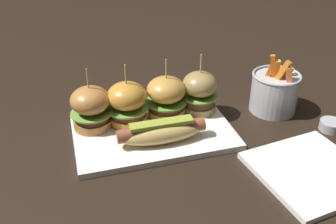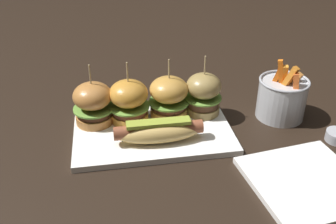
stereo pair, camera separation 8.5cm
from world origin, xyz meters
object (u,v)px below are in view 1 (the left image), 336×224
hot_dog (162,132)px  slider_far_right (200,92)px  slider_far_left (91,107)px  platter_main (153,132)px  slider_center_right (166,97)px  slider_center_left (127,103)px  fries_bucket (274,91)px  sauce_ramekin (331,125)px  side_plate (311,171)px

hot_dog → slider_far_right: (0.12, 0.10, 0.03)m
slider_far_left → slider_far_right: (0.25, 0.00, 0.00)m
platter_main → slider_center_right: (0.05, 0.05, 0.06)m
hot_dog → slider_center_right: slider_center_right is taller
slider_far_left → slider_center_left: slider_center_left is taller
slider_far_right → fries_bucket: bearing=-7.7°
slider_center_left → sauce_ramekin: bearing=-17.2°
slider_center_left → sauce_ramekin: 0.47m
hot_dog → sauce_ramekin: hot_dog is taller
platter_main → sauce_ramekin: sauce_ramekin is taller
hot_dog → side_plate: 0.31m
slider_far_left → sauce_ramekin: bearing=-15.3°
side_plate → sauce_ramekin: bearing=42.9°
slider_far_left → fries_bucket: size_ratio=0.97×
sauce_ramekin → hot_dog: bearing=173.7°
hot_dog → side_plate: hot_dog is taller
hot_dog → slider_center_left: (-0.05, 0.09, 0.03)m
slider_far_right → fries_bucket: size_ratio=0.99×
platter_main → slider_center_right: 0.09m
slider_center_left → slider_far_right: size_ratio=1.00×
fries_bucket → slider_center_right: bearing=174.5°
fries_bucket → sauce_ramekin: 0.15m
slider_center_right → slider_center_left: bearing=-175.0°
slider_center_left → side_plate: bearing=-40.3°
slider_far_right → side_plate: bearing=-63.5°
slider_far_left → side_plate: 0.48m
slider_far_right → sauce_ramekin: bearing=-28.3°
hot_dog → slider_far_left: bearing=143.2°
slider_center_left → side_plate: size_ratio=0.71×
platter_main → hot_dog: (0.01, -0.05, 0.03)m
slider_far_left → hot_dog: bearing=-36.8°
hot_dog → slider_center_left: 0.11m
side_plate → slider_far_left: bearing=145.5°
hot_dog → platter_main: bearing=97.8°
slider_far_left → sauce_ramekin: 0.54m
hot_dog → side_plate: (0.26, -0.17, -0.03)m
slider_center_right → sauce_ramekin: 0.38m
hot_dog → slider_far_left: (-0.13, 0.10, 0.02)m
slider_far_left → slider_center_right: bearing=0.7°
sauce_ramekin → side_plate: bearing=-137.1°
hot_dog → fries_bucket: size_ratio=1.28×
platter_main → sauce_ramekin: size_ratio=6.80×
platter_main → slider_far_left: 0.15m
slider_far_left → slider_center_left: 0.08m
slider_far_left → sauce_ramekin: size_ratio=2.77×
hot_dog → slider_center_right: 0.11m
slider_center_left → sauce_ramekin: size_ratio=2.82×
slider_center_left → fries_bucket: size_ratio=0.99×
slider_center_left → slider_far_right: 0.17m
platter_main → hot_dog: 0.06m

